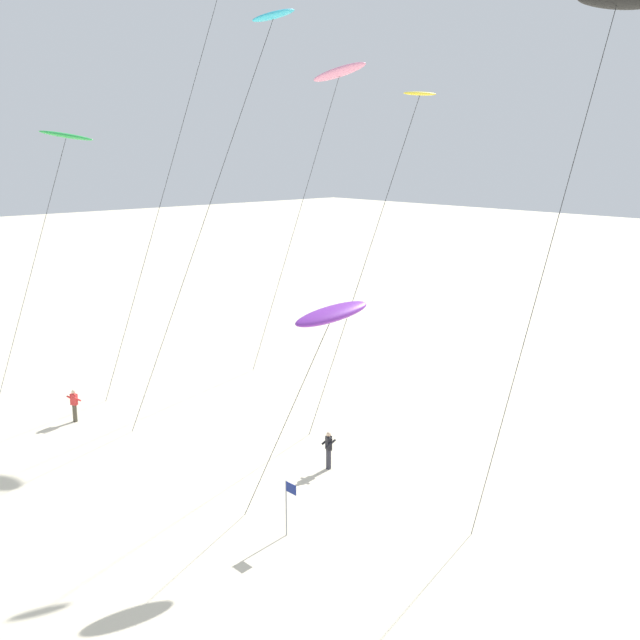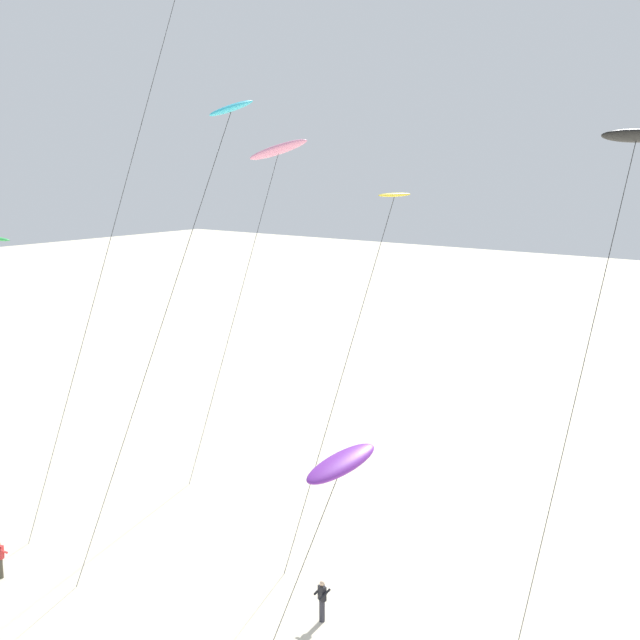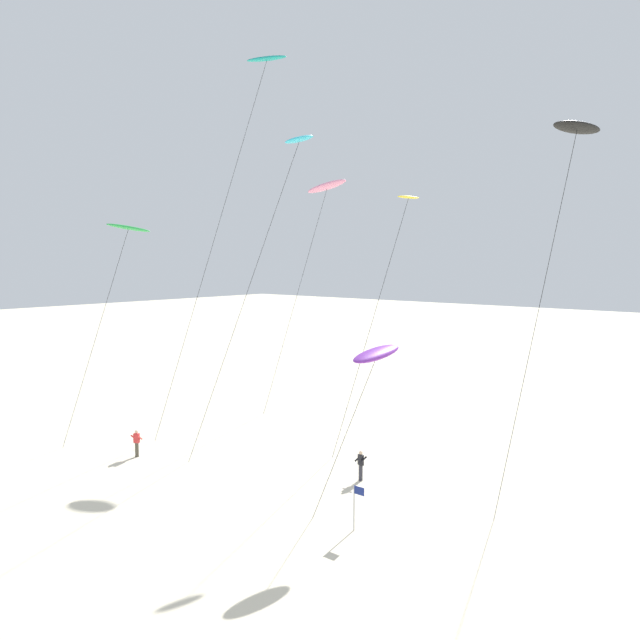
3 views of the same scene
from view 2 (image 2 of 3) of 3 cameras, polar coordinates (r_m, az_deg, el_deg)
name	(u,v)px [view 2 (image 2 of 3)]	position (r m, az deg, el deg)	size (l,w,h in m)	color
ground_plane	(158,620)	(35.58, -10.69, -18.99)	(260.00, 260.00, 0.00)	beige
kite_cyan	(229,114)	(36.82, -6.04, 13.47)	(3.36, 8.18, 20.11)	#33BFE0
kite_black	(636,140)	(29.48, 20.25, 11.18)	(2.73, 5.85, 18.54)	black
kite_purple	(341,464)	(28.96, 1.42, -9.53)	(1.96, 4.97, 8.03)	purple
kite_pink	(278,151)	(47.14, -2.80, 11.17)	(3.58, 6.83, 18.81)	pink
kite_yellow	(390,209)	(36.85, 4.71, 7.38)	(2.49, 6.02, 16.07)	yellow
kite_flyer_nearest	(322,600)	(34.49, 0.14, -18.11)	(0.68, 0.66, 1.67)	#33333D
kite_flyer_middle	(0,558)	(39.92, -20.52, -14.61)	(0.69, 0.68, 1.67)	#4C4738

